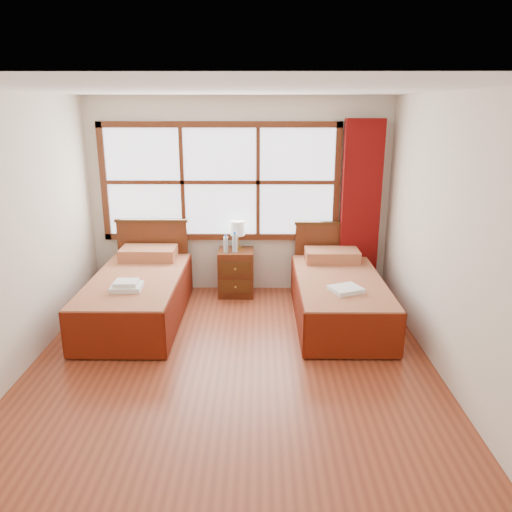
{
  "coord_description": "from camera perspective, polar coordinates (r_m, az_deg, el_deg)",
  "views": [
    {
      "loc": [
        0.27,
        -4.37,
        2.47
      ],
      "look_at": [
        0.23,
        0.7,
        0.94
      ],
      "focal_mm": 35.0,
      "sensor_mm": 36.0,
      "label": 1
    }
  ],
  "objects": [
    {
      "name": "floor",
      "position": [
        5.03,
        -2.8,
        -12.61
      ],
      "size": [
        4.5,
        4.5,
        0.0
      ],
      "primitive_type": "plane",
      "color": "brown",
      "rests_on": "ground"
    },
    {
      "name": "ceiling",
      "position": [
        4.39,
        -3.3,
        18.49
      ],
      "size": [
        4.5,
        4.5,
        0.0
      ],
      "primitive_type": "plane",
      "rotation": [
        3.14,
        0.0,
        0.0
      ],
      "color": "white",
      "rests_on": "wall_back"
    },
    {
      "name": "wall_back",
      "position": [
        6.73,
        -1.91,
        6.79
      ],
      "size": [
        4.0,
        0.0,
        4.0
      ],
      "primitive_type": "plane",
      "rotation": [
        1.57,
        0.0,
        0.0
      ],
      "color": "silver",
      "rests_on": "floor"
    },
    {
      "name": "wall_left",
      "position": [
        5.07,
        -26.25,
        1.71
      ],
      "size": [
        0.0,
        4.5,
        4.5
      ],
      "primitive_type": "plane",
      "rotation": [
        1.57,
        0.0,
        1.57
      ],
      "color": "silver",
      "rests_on": "floor"
    },
    {
      "name": "wall_right",
      "position": [
        4.85,
        21.31,
        1.68
      ],
      "size": [
        0.0,
        4.5,
        4.5
      ],
      "primitive_type": "plane",
      "rotation": [
        1.57,
        0.0,
        -1.57
      ],
      "color": "silver",
      "rests_on": "floor"
    },
    {
      "name": "window",
      "position": [
        6.68,
        -4.11,
        8.41
      ],
      "size": [
        3.16,
        0.06,
        1.56
      ],
      "color": "white",
      "rests_on": "wall_back"
    },
    {
      "name": "curtain",
      "position": [
        6.75,
        11.82,
        5.34
      ],
      "size": [
        0.5,
        0.16,
        2.3
      ],
      "primitive_type": "cube",
      "color": "#6C0B0A",
      "rests_on": "wall_back"
    },
    {
      "name": "bed_left",
      "position": [
        6.15,
        -13.3,
        -4.23
      ],
      "size": [
        1.04,
        2.06,
        1.01
      ],
      "color": "#43250E",
      "rests_on": "floor"
    },
    {
      "name": "bed_right",
      "position": [
        6.05,
        9.39,
        -4.42
      ],
      "size": [
        1.02,
        2.04,
        0.99
      ],
      "color": "#43250E",
      "rests_on": "floor"
    },
    {
      "name": "nightstand",
      "position": [
        6.73,
        -2.29,
        -1.9
      ],
      "size": [
        0.47,
        0.46,
        0.62
      ],
      "color": "#562612",
      "rests_on": "floor"
    },
    {
      "name": "towels_left",
      "position": [
        5.64,
        -14.58,
        -3.3
      ],
      "size": [
        0.34,
        0.3,
        0.1
      ],
      "rotation": [
        0.0,
        0.0,
        0.04
      ],
      "color": "white",
      "rests_on": "bed_left"
    },
    {
      "name": "towels_right",
      "position": [
        5.53,
        10.24,
        -3.76
      ],
      "size": [
        0.4,
        0.38,
        0.05
      ],
      "rotation": [
        0.0,
        0.0,
        0.41
      ],
      "color": "white",
      "rests_on": "bed_right"
    },
    {
      "name": "lamp",
      "position": [
        6.67,
        -2.1,
        3.1
      ],
      "size": [
        0.19,
        0.19,
        0.38
      ],
      "color": "#B7953A",
      "rests_on": "nightstand"
    },
    {
      "name": "bottle_near",
      "position": [
        6.55,
        -3.48,
        1.35
      ],
      "size": [
        0.06,
        0.06,
        0.23
      ],
      "color": "silver",
      "rests_on": "nightstand"
    },
    {
      "name": "bottle_far",
      "position": [
        6.55,
        -2.45,
        1.53
      ],
      "size": [
        0.07,
        0.07,
        0.26
      ],
      "color": "silver",
      "rests_on": "nightstand"
    }
  ]
}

